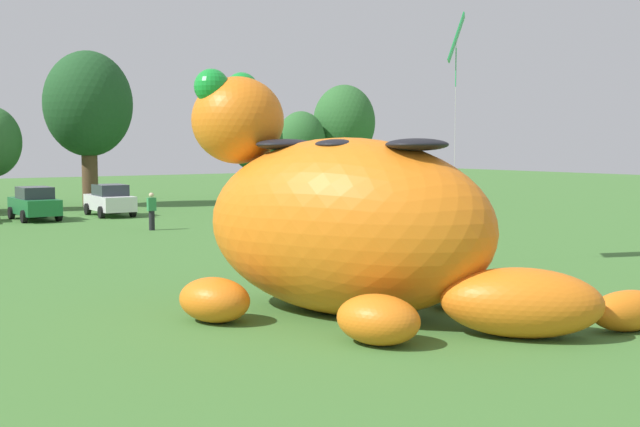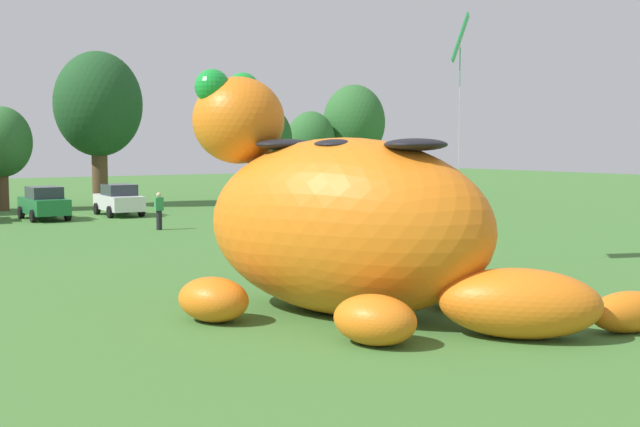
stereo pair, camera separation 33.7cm
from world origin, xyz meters
name	(u,v)px [view 2 (the right image)]	position (x,y,z in m)	size (l,w,h in m)	color
ground_plane	(332,305)	(0.00, 0.00, 0.00)	(160.00, 160.00, 0.00)	#427533
giant_inflatable_creature	(345,224)	(-0.33, -1.01, 2.08)	(8.70, 9.80, 5.70)	orange
car_green	(44,203)	(-0.36, 26.30, 0.86)	(1.97, 4.12, 1.72)	#1E7238
car_white	(119,200)	(3.69, 26.53, 0.86)	(2.03, 4.15, 1.72)	white
tree_centre	(2,143)	(-0.96, 33.28, 4.00)	(3.44, 3.44, 6.11)	brown
tree_centre_right	(98,105)	(4.92, 33.72, 6.33)	(5.46, 5.46, 9.68)	brown
tree_mid_right	(265,139)	(15.30, 30.99, 4.23)	(3.65, 3.65, 6.47)	brown
tree_right	(311,141)	(20.65, 33.69, 4.13)	(3.56, 3.56, 6.32)	brown
tree_far_right	(354,123)	(24.68, 33.90, 5.51)	(4.75, 4.75, 8.43)	brown
spectator_near_inflatable	(159,211)	(2.81, 18.39, 0.85)	(0.38, 0.26, 1.71)	black
spectator_mid_field	(362,229)	(6.15, 7.26, 0.85)	(0.38, 0.26, 1.71)	#2D334C
spectator_by_cars	(422,217)	(11.01, 9.69, 0.85)	(0.38, 0.26, 1.71)	#726656
tethered_flying_kite	(460,42)	(6.70, 2.86, 7.07)	(1.13, 1.13, 7.91)	brown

